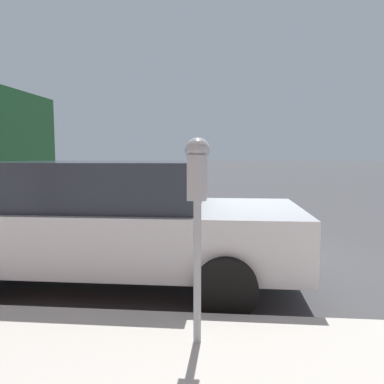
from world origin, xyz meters
name	(u,v)px	position (x,y,z in m)	size (l,w,h in m)	color
ground_plane	(236,264)	(0.00, 0.00, 0.00)	(220.00, 220.00, 0.00)	#424244
parking_meter	(197,187)	(-2.74, 0.38, 1.39)	(0.21, 0.19, 1.60)	gray
car_silver	(107,220)	(-0.96, 1.68, 0.82)	(2.15, 4.74, 1.55)	#B7BABF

